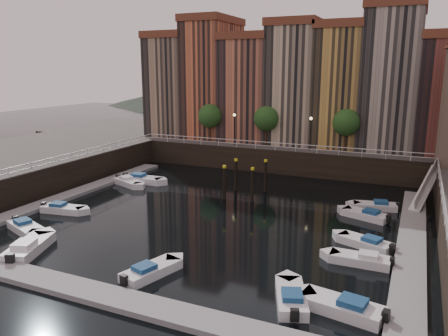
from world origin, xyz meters
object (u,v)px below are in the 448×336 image
at_px(boat_left_1, 62,209).
at_px(mooring_pilings, 245,180).
at_px(boat_left_3, 128,182).
at_px(boat_left_0, 25,227).
at_px(gangway, 426,185).

bearing_deg(boat_left_1, mooring_pilings, 32.29).
bearing_deg(mooring_pilings, boat_left_3, -173.38).
height_order(boat_left_0, boat_left_1, boat_left_0).
distance_m(boat_left_1, boat_left_3, 10.36).
distance_m(mooring_pilings, boat_left_3, 13.66).
height_order(gangway, boat_left_3, gangway).
bearing_deg(boat_left_0, boat_left_1, 119.60).
relative_size(gangway, mooring_pilings, 1.75).
xyz_separation_m(mooring_pilings, boat_left_0, (-12.40, -16.83, -1.32)).
distance_m(gangway, boat_left_0, 36.30).
relative_size(boat_left_0, boat_left_3, 0.96).
height_order(boat_left_1, boat_left_3, boat_left_3).
xyz_separation_m(boat_left_0, boat_left_3, (-1.10, 15.26, 0.02)).
relative_size(gangway, boat_left_0, 1.92).
bearing_deg(boat_left_1, boat_left_3, 81.83).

